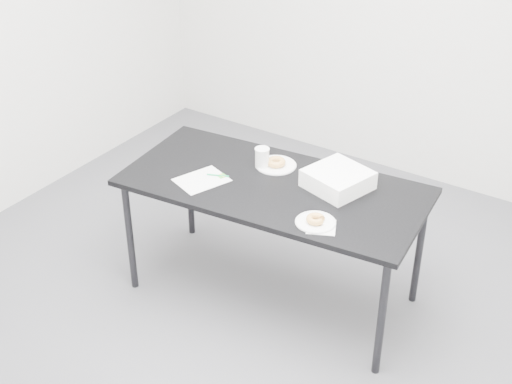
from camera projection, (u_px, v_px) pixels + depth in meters
The scene contains 13 objects.
floor at pixel (241, 297), 4.34m from camera, with size 4.00×4.00×0.00m, color #505055.
table at pixel (273, 193), 4.01m from camera, with size 1.77×0.96×0.77m.
scorecard at pixel (202, 180), 4.02m from camera, with size 0.22×0.27×0.00m, color white.
logo_patch at pixel (222, 176), 4.05m from camera, with size 0.04×0.04×0.00m, color green.
pen at pixel (218, 175), 4.05m from camera, with size 0.01×0.01×0.13m, color #0D934D.
napkin at pixel (321, 227), 3.61m from camera, with size 0.15×0.15×0.00m, color white.
plate_near at pixel (315, 222), 3.64m from camera, with size 0.21×0.21×0.01m, color white.
donut_near at pixel (316, 219), 3.63m from camera, with size 0.10×0.10×0.03m, color #C4873E.
plate_far at pixel (276, 165), 4.16m from camera, with size 0.24×0.24×0.01m, color white.
donut_far at pixel (276, 162), 4.15m from camera, with size 0.11×0.11×0.04m, color #C4873E.
coffee_cup at pixel (262, 158), 4.12m from camera, with size 0.08×0.08×0.12m, color white.
cup_lid at pixel (360, 186), 3.95m from camera, with size 0.10×0.10×0.01m, color white.
bakery_box at pixel (338, 179), 3.92m from camera, with size 0.31×0.31×0.10m, color white.
Camera 1 is at (1.93, -2.78, 2.80)m, focal length 50.00 mm.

